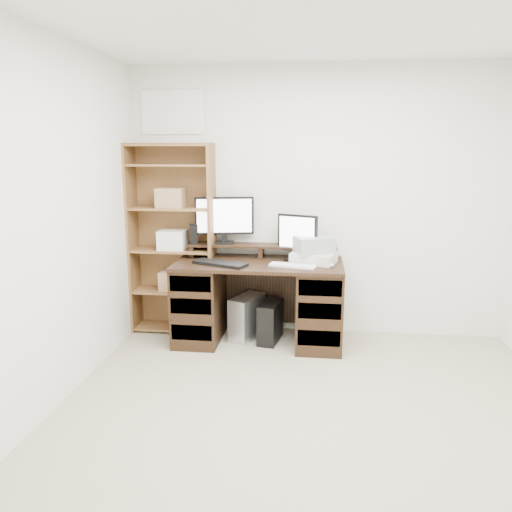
% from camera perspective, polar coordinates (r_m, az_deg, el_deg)
% --- Properties ---
extents(room, '(3.54, 4.04, 2.54)m').
position_cam_1_polar(room, '(2.75, 6.80, 1.71)').
color(room, tan).
rests_on(room, ground).
extents(desk, '(1.50, 0.70, 0.75)m').
position_cam_1_polar(desk, '(4.58, 0.32, -5.09)').
color(desk, black).
rests_on(desk, ground).
extents(riser_shelf, '(1.40, 0.22, 0.12)m').
position_cam_1_polar(riser_shelf, '(4.67, 0.61, 0.99)').
color(riser_shelf, black).
rests_on(riser_shelf, desk).
extents(monitor_wide, '(0.55, 0.18, 0.44)m').
position_cam_1_polar(monitor_wide, '(4.70, -3.65, 4.42)').
color(monitor_wide, black).
rests_on(monitor_wide, riser_shelf).
extents(monitor_small, '(0.37, 0.21, 0.42)m').
position_cam_1_polar(monitor_small, '(4.52, 4.74, 2.33)').
color(monitor_small, black).
rests_on(monitor_small, desk).
extents(speaker, '(0.09, 0.09, 0.19)m').
position_cam_1_polar(speaker, '(4.72, -7.14, 2.51)').
color(speaker, black).
rests_on(speaker, riser_shelf).
extents(keyboard_black, '(0.51, 0.33, 0.03)m').
position_cam_1_polar(keyboard_black, '(4.38, -4.12, -0.85)').
color(keyboard_black, black).
rests_on(keyboard_black, desk).
extents(keyboard_white, '(0.42, 0.21, 0.02)m').
position_cam_1_polar(keyboard_white, '(4.31, 4.21, -1.10)').
color(keyboard_white, white).
rests_on(keyboard_white, desk).
extents(mouse, '(0.08, 0.06, 0.03)m').
position_cam_1_polar(mouse, '(4.34, 8.39, -1.03)').
color(mouse, silver).
rests_on(mouse, desk).
extents(printer, '(0.44, 0.37, 0.09)m').
position_cam_1_polar(printer, '(4.47, 6.62, -0.18)').
color(printer, beige).
rests_on(printer, desk).
extents(basket, '(0.39, 0.33, 0.14)m').
position_cam_1_polar(basket, '(4.45, 6.66, 1.28)').
color(basket, '#91979B').
rests_on(basket, printer).
extents(tower_silver, '(0.32, 0.44, 0.41)m').
position_cam_1_polar(tower_silver, '(4.71, -1.01, -6.99)').
color(tower_silver, silver).
rests_on(tower_silver, ground).
extents(tower_black, '(0.22, 0.39, 0.37)m').
position_cam_1_polar(tower_black, '(4.64, 1.63, -7.51)').
color(tower_black, black).
rests_on(tower_black, ground).
extents(bookshelf, '(0.80, 0.30, 1.80)m').
position_cam_1_polar(bookshelf, '(4.82, -9.48, 2.09)').
color(bookshelf, olive).
rests_on(bookshelf, ground).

